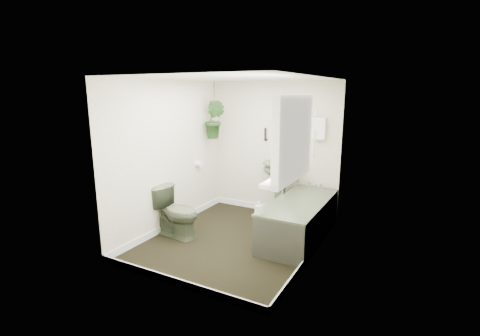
% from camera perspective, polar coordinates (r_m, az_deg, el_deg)
% --- Properties ---
extents(floor, '(2.30, 2.80, 0.02)m').
position_cam_1_polar(floor, '(5.20, -0.80, -11.80)').
color(floor, black).
rests_on(floor, ground).
extents(ceiling, '(2.30, 2.80, 0.02)m').
position_cam_1_polar(ceiling, '(4.74, -0.89, 14.67)').
color(ceiling, white).
rests_on(ceiling, ground).
extents(wall_back, '(2.30, 0.02, 2.30)m').
position_cam_1_polar(wall_back, '(6.09, 5.62, 3.19)').
color(wall_back, white).
rests_on(wall_back, ground).
extents(wall_front, '(2.30, 0.02, 2.30)m').
position_cam_1_polar(wall_front, '(3.71, -11.49, -3.12)').
color(wall_front, white).
rests_on(wall_front, ground).
extents(wall_left, '(0.02, 2.80, 2.30)m').
position_cam_1_polar(wall_left, '(5.49, -11.50, 1.96)').
color(wall_left, white).
rests_on(wall_left, ground).
extents(wall_right, '(0.02, 2.80, 2.30)m').
position_cam_1_polar(wall_right, '(4.41, 12.47, -0.65)').
color(wall_right, white).
rests_on(wall_right, ground).
extents(skirting, '(2.30, 2.80, 0.10)m').
position_cam_1_polar(skirting, '(5.18, -0.80, -11.19)').
color(skirting, white).
rests_on(skirting, floor).
extents(bathtub, '(0.72, 1.72, 0.58)m').
position_cam_1_polar(bathtub, '(5.22, 9.71, -8.34)').
color(bathtub, '#455038').
rests_on(bathtub, floor).
extents(bath_screen, '(0.04, 0.72, 1.40)m').
position_cam_1_polar(bath_screen, '(5.52, 8.47, 3.51)').
color(bath_screen, silver).
rests_on(bath_screen, bathtub).
extents(shower_box, '(0.20, 0.10, 0.35)m').
position_cam_1_polar(shower_box, '(5.71, 12.89, 6.37)').
color(shower_box, white).
rests_on(shower_box, wall_back).
extents(oval_mirror, '(0.46, 0.03, 0.62)m').
position_cam_1_polar(oval_mirror, '(5.92, 7.79, 6.28)').
color(oval_mirror, '#BAAFA1').
rests_on(oval_mirror, wall_back).
extents(wall_sconce, '(0.04, 0.04, 0.22)m').
position_cam_1_polar(wall_sconce, '(6.07, 4.17, 5.57)').
color(wall_sconce, black).
rests_on(wall_sconce, wall_back).
extents(toilet_roll_holder, '(0.11, 0.11, 0.11)m').
position_cam_1_polar(toilet_roll_holder, '(6.05, -6.74, 0.68)').
color(toilet_roll_holder, white).
rests_on(toilet_roll_holder, wall_left).
extents(window_recess, '(0.08, 1.00, 0.90)m').
position_cam_1_polar(window_recess, '(3.68, 8.77, 4.84)').
color(window_recess, white).
rests_on(window_recess, wall_right).
extents(window_sill, '(0.18, 1.00, 0.04)m').
position_cam_1_polar(window_sill, '(3.78, 7.56, -1.40)').
color(window_sill, white).
rests_on(window_sill, wall_right).
extents(window_blinds, '(0.01, 0.86, 0.76)m').
position_cam_1_polar(window_blinds, '(3.70, 8.11, 4.89)').
color(window_blinds, white).
rests_on(window_blinds, wall_right).
extents(toilet, '(0.77, 0.48, 0.75)m').
position_cam_1_polar(toilet, '(5.29, -10.42, -7.06)').
color(toilet, '#455038').
rests_on(toilet, floor).
extents(pedestal_sink, '(0.60, 0.52, 0.99)m').
position_cam_1_polar(pedestal_sink, '(5.87, 6.59, -3.74)').
color(pedestal_sink, '#455038').
rests_on(pedestal_sink, floor).
extents(sill_plant, '(0.22, 0.20, 0.22)m').
position_cam_1_polar(sill_plant, '(4.02, 8.64, 1.27)').
color(sill_plant, black).
rests_on(sill_plant, window_sill).
extents(hanging_plant, '(0.39, 0.32, 0.65)m').
position_cam_1_polar(hanging_plant, '(6.05, -4.20, 7.89)').
color(hanging_plant, black).
rests_on(hanging_plant, ceiling).
extents(soap_bottle, '(0.09, 0.09, 0.17)m').
position_cam_1_polar(soap_bottle, '(4.50, 3.10, -6.53)').
color(soap_bottle, black).
rests_on(soap_bottle, bathtub).
extents(hanging_pot, '(0.16, 0.16, 0.12)m').
position_cam_1_polar(hanging_pot, '(6.03, -4.24, 10.39)').
color(hanging_pot, '#3A2F23').
rests_on(hanging_pot, ceiling).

